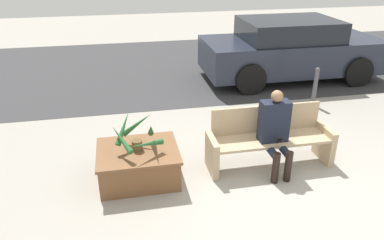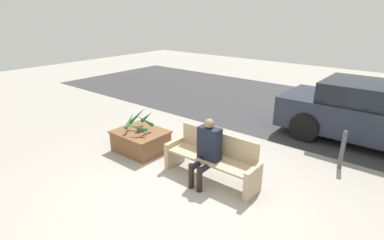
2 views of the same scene
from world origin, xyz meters
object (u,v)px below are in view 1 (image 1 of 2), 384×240
person_seated (275,129)px  planter_box (138,163)px  bench (269,139)px  parked_car (290,49)px  bollard_post (315,86)px  potted_plant (136,135)px

person_seated → planter_box: 2.03m
bench → parked_car: (2.04, 3.76, 0.31)m
bench → planter_box: bearing=-178.9°
bollard_post → potted_plant: bearing=-152.0°
bench → bollard_post: 2.68m
bench → potted_plant: potted_plant is taller
bollard_post → person_seated: bearing=-130.0°
person_seated → potted_plant: size_ratio=1.71×
planter_box → potted_plant: 0.46m
bench → person_seated: 0.31m
planter_box → bench: bearing=1.1°
parked_car → bollard_post: (-0.23, -1.79, -0.30)m
person_seated → potted_plant: person_seated is taller
bench → planter_box: size_ratio=1.66×
bench → parked_car: 4.29m
planter_box → bollard_post: 4.29m
bench → person_seated: person_seated is taller
person_seated → potted_plant: (-1.98, 0.13, 0.04)m
potted_plant → bollard_post: 4.30m
bench → bollard_post: bench is taller
planter_box → potted_plant: (-0.00, -0.01, 0.46)m
parked_car → potted_plant: bearing=-136.5°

